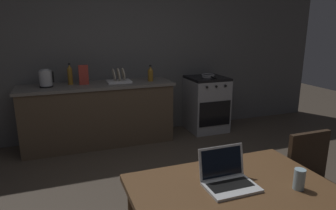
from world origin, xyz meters
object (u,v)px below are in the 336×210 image
at_px(electric_kettle, 46,79).
at_px(cereal_box, 84,75).
at_px(dish_rack, 119,79).
at_px(bottle, 150,74).
at_px(dining_table, 233,197).
at_px(frying_pan, 208,76).
at_px(bottle_b, 70,75).
at_px(chair, 315,182).
at_px(stove_oven, 206,104).
at_px(drinking_glass, 299,179).
at_px(laptop, 228,179).

height_order(electric_kettle, cereal_box, cereal_box).
xyz_separation_m(cereal_box, dish_rack, (0.49, -0.02, -0.09)).
height_order(electric_kettle, bottle, same).
relative_size(dining_table, frying_pan, 3.25).
xyz_separation_m(electric_kettle, bottle_b, (0.32, 0.08, 0.03)).
distance_m(chair, frying_pan, 2.75).
relative_size(electric_kettle, bottle_b, 0.81).
height_order(stove_oven, drinking_glass, stove_oven).
relative_size(frying_pan, dish_rack, 1.14).
bearing_deg(bottle_b, dining_table, -74.74).
bearing_deg(laptop, frying_pan, 59.74).
bearing_deg(bottle, cereal_box, 175.81).
bearing_deg(frying_pan, drinking_glass, -107.57).
relative_size(drinking_glass, cereal_box, 0.48).
bearing_deg(dish_rack, bottle_b, 173.17).
bearing_deg(electric_kettle, laptop, -68.78).
xyz_separation_m(dining_table, cereal_box, (-0.62, 2.88, 0.39)).
xyz_separation_m(dining_table, bottle_b, (-0.80, 2.94, 0.39)).
bearing_deg(bottle, bottle_b, 173.46).
height_order(dish_rack, bottle_b, bottle_b).
height_order(chair, frying_pan, frying_pan).
bearing_deg(chair, bottle, 94.00).
height_order(stove_oven, dish_rack, dish_rack).
bearing_deg(cereal_box, laptop, -78.03).
bearing_deg(bottle, dish_rack, 173.88).
distance_m(laptop, frying_pan, 3.10).
bearing_deg(bottle, laptop, -97.20).
relative_size(dining_table, drinking_glass, 9.64).
bearing_deg(frying_pan, dish_rack, 178.79).
relative_size(dining_table, laptop, 3.95).
bearing_deg(cereal_box, dish_rack, -2.34).
xyz_separation_m(drinking_glass, cereal_box, (-0.99, 3.04, 0.25)).
bearing_deg(stove_oven, dining_table, -114.50).
distance_m(chair, cereal_box, 3.15).
bearing_deg(frying_pan, bottle_b, 177.01).
distance_m(laptop, dish_rack, 2.84).
distance_m(chair, electric_kettle, 3.39).
height_order(frying_pan, bottle_b, bottle_b).
xyz_separation_m(chair, electric_kettle, (-1.97, 2.71, 0.50)).
distance_m(stove_oven, bottle, 1.12).
bearing_deg(stove_oven, bottle, -177.20).
xyz_separation_m(chair, drinking_glass, (-0.48, -0.30, 0.27)).
bearing_deg(bottle, frying_pan, 1.14).
xyz_separation_m(laptop, electric_kettle, (-1.10, 2.83, 0.25)).
relative_size(stove_oven, drinking_glass, 6.84).
distance_m(bottle, dish_rack, 0.47).
distance_m(electric_kettle, bottle, 1.45).
distance_m(chair, bottle_b, 3.29).
bearing_deg(bottle_b, drinking_glass, -69.33).
relative_size(bottle, bottle_b, 0.81).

